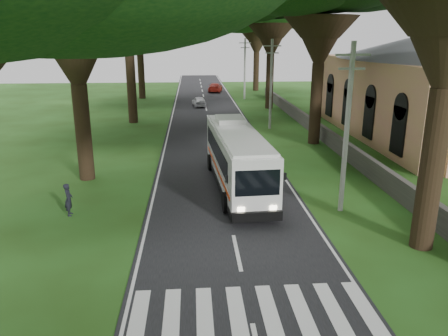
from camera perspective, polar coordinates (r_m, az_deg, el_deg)
ground at (r=15.80m, az=2.47°, el=-14.36°), size 140.00×140.00×0.00m
road at (r=39.32m, az=-1.71°, el=4.78°), size 8.00×120.00×0.04m
crosswalk at (r=14.14m, az=3.44°, el=-18.53°), size 8.00×3.00×0.01m
property_wall at (r=39.64m, az=11.52°, el=5.42°), size 0.35×50.00×1.20m
church at (r=40.18m, az=25.34°, el=10.54°), size 14.00×24.00×11.60m
pole_near at (r=21.08m, az=15.78°, el=5.24°), size 1.60×0.24×8.00m
pole_mid at (r=40.27m, az=6.17°, el=10.99°), size 1.60×0.24×8.00m
pole_far at (r=59.99m, az=2.73°, el=12.93°), size 1.60×0.24×8.00m
tree_l_far at (r=61.92m, az=-11.21°, el=19.91°), size 14.17×14.17×15.04m
tree_r_far at (r=70.26m, az=4.38°, el=19.72°), size 14.57×14.57×15.07m
coach_bus at (r=24.35m, az=1.72°, el=1.46°), size 3.09×11.09×3.23m
distant_car_a at (r=53.78m, az=-3.28°, el=8.68°), size 1.86×3.69×1.21m
distant_car_c at (r=68.30m, az=-1.16°, el=10.49°), size 2.59×4.90×1.35m
pedestrian at (r=21.94m, az=-19.64°, el=-3.90°), size 0.45×0.62×1.58m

